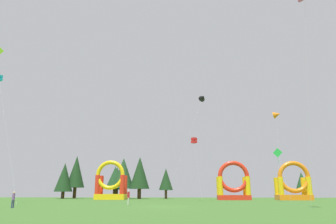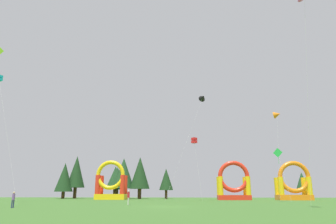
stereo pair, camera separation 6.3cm
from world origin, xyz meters
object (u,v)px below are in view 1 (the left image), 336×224
Objects in this scene: person_left_edge at (128,196)px; inflatable_orange_dome at (233,185)px; kite_green_diamond at (278,154)px; person_midfield at (13,198)px; kite_orange_delta at (277,115)px; inflatable_red_slide at (294,186)px; kite_black_delta at (203,98)px; kite_red_box at (194,140)px; inflatable_yellow_castle at (111,185)px.

person_left_edge is 30.50m from inflatable_orange_dome.
kite_green_diamond is 5.27× the size of person_midfield.
kite_orange_delta reaches higher than inflatable_red_slide.
kite_black_delta is at bearing 163.60° from kite_green_diamond.
kite_red_box is 22.37m from inflatable_red_slide.
kite_orange_delta is 11.42× the size of person_midfield.
inflatable_yellow_castle is (-34.89, 2.14, -14.13)m from kite_orange_delta.
kite_green_diamond is (-3.66, -11.31, -9.42)m from kite_orange_delta.
person_left_edge is (-25.85, -24.24, -16.05)m from kite_orange_delta.
person_midfield is at bearing -127.91° from inflatable_orange_dome.
inflatable_yellow_castle reaches higher than person_left_edge.
inflatable_red_slide reaches higher than person_midfield.
kite_black_delta reaches higher than person_left_edge.
kite_orange_delta is 38.91m from person_left_edge.
kite_black_delta is at bearing -154.05° from inflatable_red_slide.
person_midfield is at bearing -54.79° from person_left_edge.
person_midfield is 50.57m from inflatable_red_slide.
person_left_edge is at bearing -5.88° from person_midfield.
kite_black_delta is at bearing -153.38° from kite_orange_delta.
kite_black_delta is 12.39× the size of person_midfield.
inflatable_red_slide is at bearing -4.09° from person_midfield.
kite_green_diamond reaches higher than inflatable_yellow_castle.
inflatable_yellow_castle is at bearing 178.39° from inflatable_orange_dome.
inflatable_orange_dome reaches higher than inflatable_red_slide.
kite_black_delta reaches higher than inflatable_yellow_castle.
kite_orange_delta is at bearing -3.50° from inflatable_yellow_castle.
inflatable_red_slide is (19.54, 7.29, -8.08)m from kite_red_box.
kite_orange_delta is at bearing -3.12° from person_midfield.
person_left_edge is at bearing -138.20° from inflatable_red_slide.
person_left_edge is 0.22× the size of inflatable_yellow_castle.
inflatable_orange_dome is at bearing 171.46° from kite_orange_delta.
kite_red_box is 1.41× the size of inflatable_yellow_castle.
kite_red_box is at bearing 150.26° from person_left_edge.
kite_black_delta is 8.20m from kite_red_box.
person_left_edge is 0.23× the size of inflatable_red_slide.
inflatable_red_slide is at bearing -2.86° from inflatable_orange_dome.
kite_orange_delta reaches higher than inflatable_orange_dome.
person_midfield is 0.21× the size of inflatable_red_slide.
kite_red_box reaches higher than person_midfield.
kite_black_delta reaches higher than kite_red_box.
kite_green_diamond reaches higher than person_left_edge.
person_left_edge is at bearing -122.03° from kite_black_delta.
inflatable_yellow_castle is at bearing 43.15° from person_midfield.
inflatable_orange_dome is (-5.81, 12.73, -4.82)m from kite_green_diamond.
kite_red_box is 33.40m from person_midfield.
kite_orange_delta reaches higher than person_midfield.
kite_green_diamond is at bearing -115.71° from inflatable_red_slide.
inflatable_orange_dome is 11.68m from inflatable_red_slide.
kite_red_box is at bearing -135.03° from inflatable_orange_dome.
kite_green_diamond reaches higher than person_midfield.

